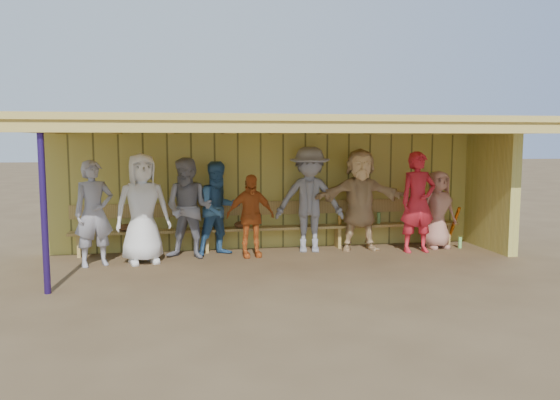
# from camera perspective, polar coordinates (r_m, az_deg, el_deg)

# --- Properties ---
(ground) EXTENTS (90.00, 90.00, 0.00)m
(ground) POSITION_cam_1_polar(r_m,az_deg,el_deg) (9.65, 0.36, -6.43)
(ground) COLOR brown
(ground) RESTS_ON ground
(player_a) EXTENTS (0.77, 0.66, 1.80)m
(player_a) POSITION_cam_1_polar(r_m,az_deg,el_deg) (9.70, -18.87, -1.33)
(player_a) COLOR #99979F
(player_a) RESTS_ON ground
(player_b) EXTENTS (1.06, 0.83, 1.91)m
(player_b) POSITION_cam_1_polar(r_m,az_deg,el_deg) (9.68, -14.18, -0.86)
(player_b) COLOR white
(player_b) RESTS_ON ground
(player_c) EXTENTS (1.03, 0.92, 1.74)m
(player_c) POSITION_cam_1_polar(r_m,az_deg,el_deg) (10.12, -6.40, -0.88)
(player_c) COLOR #366596
(player_c) RESTS_ON ground
(player_d) EXTENTS (0.92, 0.47, 1.51)m
(player_d) POSITION_cam_1_polar(r_m,az_deg,el_deg) (9.92, -3.12, -1.66)
(player_d) COLOR #CF5E21
(player_d) RESTS_ON ground
(player_e) EXTENTS (1.41, 0.97, 2.00)m
(player_e) POSITION_cam_1_polar(r_m,az_deg,el_deg) (10.36, 3.10, 0.05)
(player_e) COLOR gray
(player_e) RESTS_ON ground
(player_f) EXTENTS (1.87, 0.75, 1.96)m
(player_f) POSITION_cam_1_polar(r_m,az_deg,el_deg) (10.61, 8.38, 0.04)
(player_f) COLOR #E1B77E
(player_f) RESTS_ON ground
(player_g) EXTENTS (0.72, 0.49, 1.91)m
(player_g) POSITION_cam_1_polar(r_m,az_deg,el_deg) (10.63, 14.21, -0.22)
(player_g) COLOR red
(player_g) RESTS_ON ground
(player_h) EXTENTS (0.82, 0.61, 1.53)m
(player_h) POSITION_cam_1_polar(r_m,az_deg,el_deg) (11.14, 16.17, -0.98)
(player_h) COLOR tan
(player_h) RESTS_ON ground
(player_extra) EXTENTS (1.06, 0.94, 1.81)m
(player_extra) POSITION_cam_1_polar(r_m,az_deg,el_deg) (9.90, -9.52, -0.87)
(player_extra) COLOR gray
(player_extra) RESTS_ON ground
(dugout_structure) EXTENTS (8.80, 3.20, 2.50)m
(dugout_structure) POSITION_cam_1_polar(r_m,az_deg,el_deg) (10.17, 1.83, 3.86)
(dugout_structure) COLOR #C6BB54
(dugout_structure) RESTS_ON ground
(bench) EXTENTS (7.60, 0.34, 0.93)m
(bench) POSITION_cam_1_polar(r_m,az_deg,el_deg) (10.64, -0.72, -2.35)
(bench) COLOR tan
(bench) RESTS_ON ground
(dugout_equipment) EXTENTS (6.64, 0.62, 0.80)m
(dugout_equipment) POSITION_cam_1_polar(r_m,az_deg,el_deg) (10.40, -5.91, -2.79)
(dugout_equipment) COLOR orange
(dugout_equipment) RESTS_ON ground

